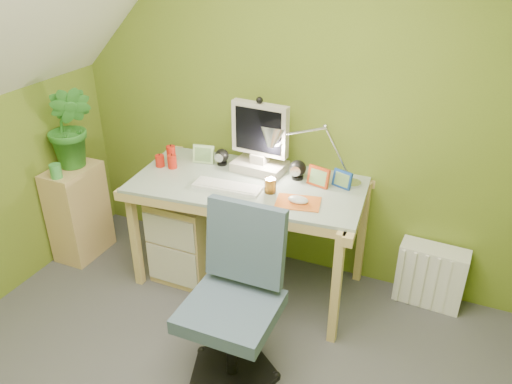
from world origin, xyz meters
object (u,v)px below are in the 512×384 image
at_px(monitor, 260,134).
at_px(radiator, 431,275).
at_px(task_chair, 230,309).
at_px(desk_lamp, 328,141).
at_px(side_ledge, 79,212).
at_px(desk, 249,233).
at_px(potted_plant, 71,127).

relative_size(monitor, radiator, 1.22).
xyz_separation_m(task_chair, radiator, (0.91, 1.09, -0.27)).
relative_size(desk_lamp, side_ledge, 0.80).
height_order(desk_lamp, radiator, desk_lamp).
relative_size(side_ledge, radiator, 1.68).
distance_m(desk_lamp, radiator, 1.12).
height_order(desk, side_ledge, desk).
distance_m(monitor, desk_lamp, 0.45).
bearing_deg(radiator, desk_lamp, -170.03).
bearing_deg(monitor, potted_plant, -162.50).
bearing_deg(desk, potted_plant, -179.30).
bearing_deg(desk, side_ledge, -177.23).
xyz_separation_m(potted_plant, radiator, (2.45, 0.40, -0.79)).
height_order(monitor, side_ledge, monitor).
relative_size(monitor, potted_plant, 0.86).
height_order(monitor, potted_plant, potted_plant).
xyz_separation_m(monitor, radiator, (1.17, 0.09, -0.83)).
xyz_separation_m(side_ledge, task_chair, (1.56, -0.64, 0.13)).
bearing_deg(monitor, desk, -86.11).
bearing_deg(potted_plant, side_ledge, -115.16).
relative_size(monitor, side_ledge, 0.73).
xyz_separation_m(desk, monitor, (-0.00, 0.18, 0.65)).
bearing_deg(potted_plant, task_chair, -24.10).
bearing_deg(task_chair, radiator, 49.73).
distance_m(desk, monitor, 0.67).
xyz_separation_m(desk_lamp, potted_plant, (-1.73, -0.31, -0.06)).
bearing_deg(desk_lamp, task_chair, -98.43).
relative_size(monitor, desk_lamp, 0.90).
bearing_deg(desk_lamp, monitor, -177.75).
relative_size(desk_lamp, potted_plant, 0.95).
height_order(side_ledge, radiator, side_ledge).
bearing_deg(potted_plant, radiator, 9.26).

